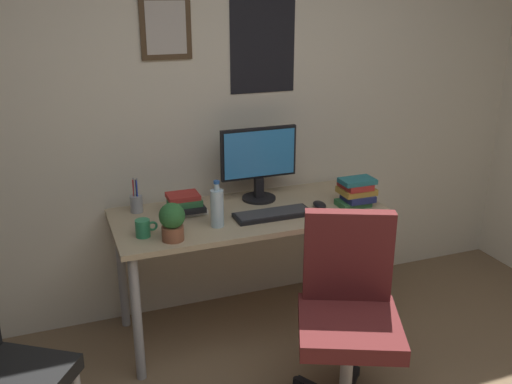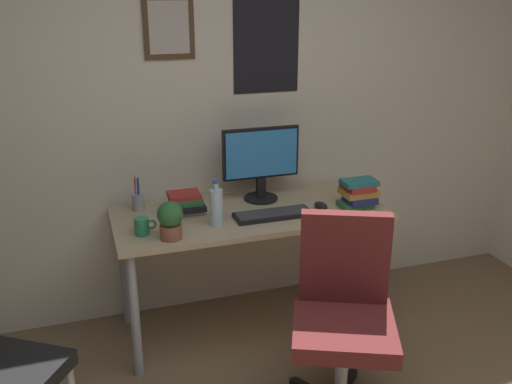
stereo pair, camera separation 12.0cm
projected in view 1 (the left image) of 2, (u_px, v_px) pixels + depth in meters
wall_back at (215, 100)px, 3.33m from camera, size 4.40×0.10×2.60m
desk at (250, 225)px, 3.21m from camera, size 1.53×0.66×0.74m
office_chair at (348, 305)px, 2.64m from camera, size 0.61×0.61×0.95m
monitor at (259, 161)px, 3.29m from camera, size 0.46×0.20×0.43m
keyboard at (273, 214)px, 3.11m from camera, size 0.43×0.15×0.03m
computer_mouse at (320, 205)px, 3.23m from camera, size 0.06×0.11×0.04m
water_bottle at (217, 207)px, 2.95m from camera, size 0.07×0.07×0.25m
coffee_mug_near at (143, 228)px, 2.85m from camera, size 0.11×0.07×0.09m
potted_plant at (172, 220)px, 2.79m from camera, size 0.13×0.13×0.20m
pen_cup at (136, 203)px, 3.16m from camera, size 0.07×0.07×0.20m
book_stack_left at (186, 204)px, 3.15m from camera, size 0.21×0.18×0.11m
book_stack_right at (356, 192)px, 3.25m from camera, size 0.21×0.18×0.17m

